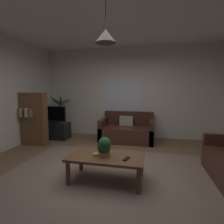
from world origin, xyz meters
The scene contains 15 objects.
floor centered at (0.00, 0.00, -0.01)m, with size 5.41×5.19×0.02m, color brown.
rug centered at (0.00, -0.20, 0.00)m, with size 3.52×2.85×0.01m, color gray.
wall_back centered at (0.00, 2.62, 1.39)m, with size 5.53×0.06×2.78m, color silver.
ceiling centered at (0.00, 0.00, 2.79)m, with size 5.41×5.19×0.02m, color white.
window_pane centered at (-0.17, 2.59, 1.32)m, with size 1.12×0.01×0.99m, color white.
couch_under_window centered at (0.05, 2.09, 0.27)m, with size 1.50×0.90×0.82m.
coffee_table centered at (0.03, -0.27, 0.35)m, with size 1.20×0.63×0.42m.
book_on_table_0 centered at (-0.11, -0.28, 0.43)m, with size 0.14×0.11×0.03m, color gold.
remote_on_table_0 centered at (0.37, -0.35, 0.43)m, with size 0.05×0.16×0.02m, color black.
potted_plant_on_table centered at (0.01, -0.31, 0.58)m, with size 0.22×0.22×0.31m.
tv_stand centered at (-2.15, 1.84, 0.25)m, with size 0.90×0.44×0.50m, color black.
tv centered at (-2.15, 1.82, 0.75)m, with size 0.78×0.16×0.49m.
potted_palm_corner centered at (-2.19, 2.31, 0.61)m, with size 0.82×0.83×1.41m.
bookshelf_corner centered at (-2.34, 1.16, 0.71)m, with size 0.70×0.31×1.40m.
pendant_lamp centered at (0.03, -0.27, 2.24)m, with size 0.31×0.31×0.63m.
Camera 1 is at (0.71, -2.85, 1.43)m, focal length 27.92 mm.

